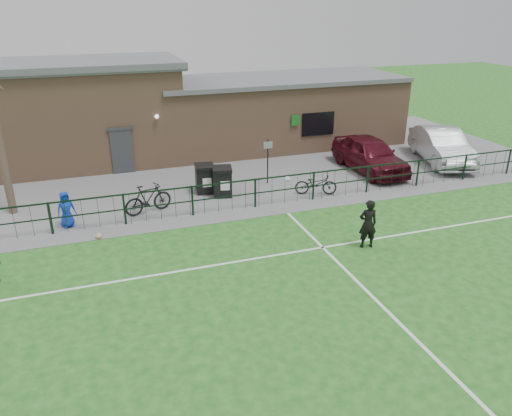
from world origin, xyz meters
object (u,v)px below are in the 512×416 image
object	(u,v)px
spectator_child	(66,209)
sign_post	(268,162)
wheelie_bin_left	(222,182)
wheelie_bin_right	(205,179)
ball_ground	(99,236)
bicycle_d	(148,199)
car_maroon	(370,154)
car_silver	(442,146)
bicycle_e	(316,184)

from	to	relation	value
spectator_child	sign_post	bearing A→B (deg)	-4.57
wheelie_bin_left	wheelie_bin_right	world-z (taller)	wheelie_bin_left
sign_post	ball_ground	xyz separation A→B (m)	(-7.41, -3.35, -0.91)
bicycle_d	spectator_child	world-z (taller)	spectator_child
car_maroon	car_silver	size ratio (longest dim) A/B	0.94
bicycle_d	wheelie_bin_right	bearing A→B (deg)	-77.18
car_silver	wheelie_bin_right	bearing A→B (deg)	-161.85
bicycle_d	car_silver	bearing A→B (deg)	-100.60
car_maroon	ball_ground	world-z (taller)	car_maroon
wheelie_bin_right	bicycle_d	distance (m)	2.98
wheelie_bin_left	spectator_child	xyz separation A→B (m)	(-6.11, -1.21, 0.10)
car_maroon	ball_ground	xyz separation A→B (m)	(-12.59, -3.43, -0.73)
sign_post	bicycle_d	world-z (taller)	sign_post
car_silver	bicycle_e	distance (m)	8.11
bicycle_d	spectator_child	bearing A→B (deg)	78.98
bicycle_e	ball_ground	size ratio (longest dim) A/B	8.22
bicycle_d	car_maroon	bearing A→B (deg)	-98.16
wheelie_bin_right	bicycle_e	distance (m)	4.68
spectator_child	ball_ground	world-z (taller)	spectator_child
wheelie_bin_right	ball_ground	distance (m)	5.56
sign_post	car_silver	distance (m)	9.28
wheelie_bin_left	car_silver	xyz separation A→B (m)	(11.56, 0.87, 0.27)
car_silver	bicycle_e	bearing A→B (deg)	-148.43
bicycle_e	spectator_child	world-z (taller)	spectator_child
wheelie_bin_left	car_silver	bearing A→B (deg)	16.50
sign_post	car_maroon	distance (m)	5.19
car_maroon	wheelie_bin_right	bearing A→B (deg)	-179.25
car_silver	bicycle_d	size ratio (longest dim) A/B	2.67
bicycle_e	wheelie_bin_left	bearing A→B (deg)	92.58
wheelie_bin_right	spectator_child	world-z (taller)	spectator_child
spectator_child	wheelie_bin_left	bearing A→B (deg)	-6.62
spectator_child	wheelie_bin_right	bearing A→B (deg)	0.51
wheelie_bin_left	bicycle_d	distance (m)	3.29
wheelie_bin_right	car_silver	size ratio (longest dim) A/B	0.22
ball_ground	car_maroon	bearing A→B (deg)	15.24
spectator_child	bicycle_d	bearing A→B (deg)	-11.46
car_silver	spectator_child	bearing A→B (deg)	-156.34
wheelie_bin_left	car_maroon	size ratio (longest dim) A/B	0.24
bicycle_d	ball_ground	xyz separation A→B (m)	(-1.95, -1.70, -0.49)
spectator_child	ball_ground	xyz separation A→B (m)	(0.99, -1.38, -0.58)
car_maroon	car_silver	xyz separation A→B (m)	(4.09, 0.02, 0.02)
bicycle_e	spectator_child	size ratio (longest dim) A/B	1.31
car_maroon	bicycle_e	size ratio (longest dim) A/B	2.74
sign_post	bicycle_d	xyz separation A→B (m)	(-5.46, -1.65, -0.43)
ball_ground	wheelie_bin_left	bearing A→B (deg)	26.79
car_silver	ball_ground	xyz separation A→B (m)	(-16.68, -3.45, -0.75)
wheelie_bin_right	sign_post	xyz separation A→B (m)	(2.89, 0.15, 0.44)
car_maroon	car_silver	distance (m)	4.09
car_maroon	bicycle_e	bearing A→B (deg)	-152.56
wheelie_bin_right	car_silver	bearing A→B (deg)	8.21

